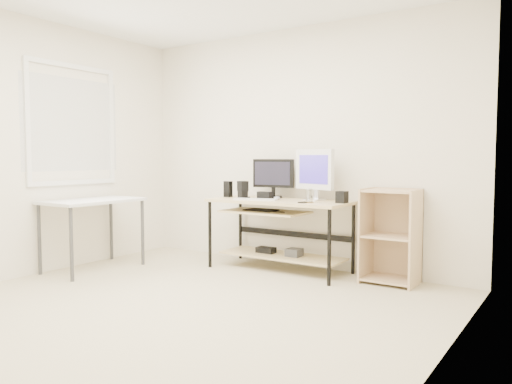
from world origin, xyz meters
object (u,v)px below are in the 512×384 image
object	(u,v)px
side_table	(93,207)
audio_controller	(228,189)
shelf_unit	(392,235)
desk	(278,220)
black_monitor	(273,176)
white_imac	(314,171)

from	to	relation	value
side_table	audio_controller	world-z (taller)	audio_controller
side_table	audio_controller	distance (m)	1.46
shelf_unit	desk	bearing A→B (deg)	-172.23
desk	shelf_unit	xyz separation A→B (m)	(1.18, 0.16, -0.09)
desk	audio_controller	bearing A→B (deg)	-178.23
desk	black_monitor	xyz separation A→B (m)	(-0.16, 0.16, 0.46)
black_monitor	audio_controller	distance (m)	0.54
desk	black_monitor	bearing A→B (deg)	133.41
shelf_unit	white_imac	world-z (taller)	white_imac
shelf_unit	black_monitor	distance (m)	1.44
desk	shelf_unit	bearing A→B (deg)	7.77
white_imac	audio_controller	xyz separation A→B (m)	(-0.99, -0.17, -0.22)
shelf_unit	white_imac	bearing A→B (deg)	-179.23
side_table	black_monitor	bearing A→B (deg)	39.25
shelf_unit	audio_controller	xyz separation A→B (m)	(-1.81, -0.18, 0.39)
side_table	desk	bearing A→B (deg)	32.65
side_table	black_monitor	distance (m)	1.96
black_monitor	side_table	bearing A→B (deg)	-151.58
side_table	shelf_unit	bearing A→B (deg)	23.33
black_monitor	white_imac	bearing A→B (deg)	-12.51
shelf_unit	white_imac	size ratio (longest dim) A/B	1.70
audio_controller	black_monitor	bearing A→B (deg)	29.91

